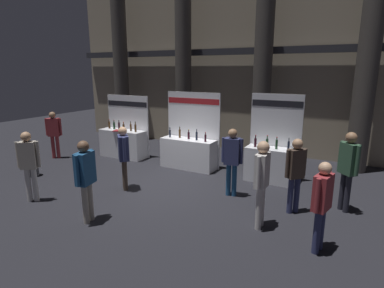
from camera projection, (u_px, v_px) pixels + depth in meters
The scene contains 15 objects.
ground_plane at pixel (161, 185), 8.82m from camera, with size 29.22×29.22×0.00m, color black.
hall_colonnade at pixel (227, 63), 12.03m from camera, with size 14.61×1.36×6.93m.
exhibitor_booth_0 at pixel (124, 141), 11.54m from camera, with size 1.84×0.74×2.24m.
exhibitor_booth_1 at pixel (189, 150), 10.24m from camera, with size 1.90×0.66×2.45m.
exhibitor_booth_2 at pixel (271, 160), 9.00m from camera, with size 1.48×0.66×2.49m.
trash_bin at pixel (32, 166), 9.49m from camera, with size 0.34×0.34×0.61m.
visitor_0 at pixel (232, 156), 7.84m from camera, with size 0.54×0.31×1.74m.
visitor_1 at pixel (348, 164), 6.96m from camera, with size 0.44×0.44×1.84m.
visitor_2 at pixel (295, 170), 6.90m from camera, with size 0.39×0.40×1.71m.
visitor_3 at pixel (124, 152), 8.27m from camera, with size 0.49×0.49×1.71m.
visitor_4 at pixel (54, 131), 11.25m from camera, with size 0.49×0.38×1.70m.
visitor_5 at pixel (85, 174), 6.45m from camera, with size 0.33×0.58×1.77m.
visitor_6 at pixel (322, 199), 5.39m from camera, with size 0.31×0.57×1.65m.
visitor_7 at pixel (262, 177), 6.20m from camera, with size 0.24×0.57×1.82m.
visitor_8 at pixel (29, 161), 7.50m from camera, with size 0.45×0.39×1.74m.
Camera 1 is at (4.75, -6.88, 3.16)m, focal length 29.37 mm.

